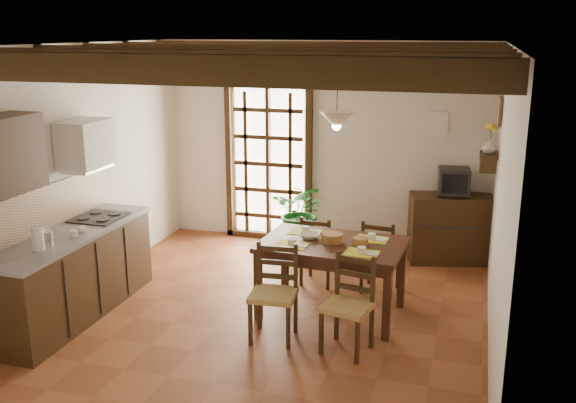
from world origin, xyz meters
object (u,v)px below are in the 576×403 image
at_px(kitchen_counter, 73,273).
at_px(pendant_lamp, 337,118).
at_px(chair_far_right, 380,269).
at_px(chair_near_left, 274,311).
at_px(potted_plant, 302,213).
at_px(crt_tv, 454,181).
at_px(chair_far_left, 319,262).
at_px(chair_near_right, 347,323).
at_px(dining_table, 332,252).
at_px(sideboard, 451,228).

distance_m(kitchen_counter, pendant_lamp, 3.18).
relative_size(kitchen_counter, chair_far_right, 2.59).
distance_m(chair_near_left, potted_plant, 2.49).
xyz_separation_m(kitchen_counter, chair_far_right, (2.99, 1.55, -0.20)).
xyz_separation_m(crt_tv, potted_plant, (-1.92, -0.28, -0.51)).
bearing_deg(chair_far_left, potted_plant, -57.86).
distance_m(chair_near_left, chair_far_right, 1.67).
relative_size(chair_near_left, chair_near_right, 1.02).
xyz_separation_m(dining_table, chair_near_right, (0.33, -0.77, -0.41)).
bearing_deg(crt_tv, chair_far_left, -146.26).
distance_m(chair_near_left, chair_far_left, 1.50).
bearing_deg(chair_far_left, chair_near_right, 118.81).
bearing_deg(dining_table, potted_plant, 117.93).
relative_size(dining_table, chair_near_right, 1.65).
relative_size(chair_far_left, chair_far_right, 0.97).
relative_size(chair_near_right, sideboard, 0.88).
bearing_deg(chair_near_left, sideboard, 56.30).
height_order(chair_far_left, pendant_lamp, pendant_lamp).
height_order(chair_far_right, sideboard, sideboard).
distance_m(chair_near_right, chair_far_right, 1.50).
distance_m(chair_near_left, crt_tv, 3.22).
bearing_deg(pendant_lamp, potted_plant, 116.37).
xyz_separation_m(kitchen_counter, chair_near_right, (2.92, 0.05, -0.19)).
distance_m(chair_near_right, sideboard, 2.89).
bearing_deg(pendant_lamp, dining_table, -90.00).
bearing_deg(chair_near_right, chair_far_right, 99.51).
bearing_deg(kitchen_counter, sideboard, 37.29).
distance_m(sideboard, potted_plant, 1.95).
xyz_separation_m(sideboard, pendant_lamp, (-1.12, -1.90, 1.63)).
height_order(chair_near_left, sideboard, chair_near_left).
xyz_separation_m(chair_far_left, crt_tv, (1.45, 1.23, 0.81)).
bearing_deg(dining_table, chair_near_right, -63.83).
bearing_deg(pendant_lamp, chair_far_left, 116.15).
bearing_deg(pendant_lamp, chair_near_right, -69.17).
xyz_separation_m(crt_tv, pendant_lamp, (-1.12, -1.90, 1.00)).
height_order(chair_far_left, potted_plant, potted_plant).
bearing_deg(kitchen_counter, potted_plant, 54.81).
bearing_deg(pendant_lamp, sideboard, 59.51).
relative_size(sideboard, crt_tv, 2.48).
bearing_deg(sideboard, kitchen_counter, -156.41).
xyz_separation_m(kitchen_counter, sideboard, (3.71, 2.83, -0.03)).
distance_m(kitchen_counter, chair_near_right, 2.93).
bearing_deg(crt_tv, chair_near_right, -112.44).
bearing_deg(potted_plant, pendant_lamp, -63.63).
bearing_deg(dining_table, kitchen_counter, -159.47).
bearing_deg(pendant_lamp, crt_tv, 59.44).
xyz_separation_m(dining_table, pendant_lamp, (0.00, 0.10, 1.38)).
bearing_deg(chair_near_left, chair_far_right, 56.51).
distance_m(chair_far_right, pendant_lamp, 1.96).
xyz_separation_m(dining_table, chair_far_right, (0.40, 0.73, -0.42)).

